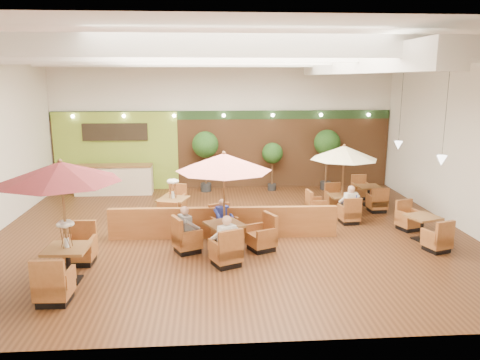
{
  "coord_description": "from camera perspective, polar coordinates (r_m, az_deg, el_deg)",
  "views": [
    {
      "loc": [
        -0.66,
        -13.35,
        4.53
      ],
      "look_at": [
        0.3,
        0.5,
        1.5
      ],
      "focal_mm": 35.0,
      "sensor_mm": 36.0,
      "label": 1
    }
  ],
  "objects": [
    {
      "name": "room",
      "position": [
        14.62,
        -0.4,
        8.78
      ],
      "size": [
        14.04,
        14.0,
        5.52
      ],
      "color": "#381E0F",
      "rests_on": "ground"
    },
    {
      "name": "table_1",
      "position": [
        12.14,
        -1.96,
        -0.52
      ],
      "size": [
        2.83,
        2.83,
        2.7
      ],
      "rotation": [
        0.0,
        0.0,
        0.42
      ],
      "color": "brown",
      "rests_on": "ground"
    },
    {
      "name": "table_0",
      "position": [
        10.93,
        -20.84,
        -1.16
      ],
      "size": [
        2.62,
        2.77,
        2.83
      ],
      "rotation": [
        0.0,
        0.0,
        -0.03
      ],
      "color": "brown",
      "rests_on": "ground"
    },
    {
      "name": "table_3",
      "position": [
        15.23,
        -8.13,
        -3.18
      ],
      "size": [
        1.08,
        2.72,
        1.54
      ],
      "rotation": [
        0.0,
        0.0,
        -0.3
      ],
      "color": "brown",
      "rests_on": "ground"
    },
    {
      "name": "diner_2",
      "position": [
        12.43,
        -6.51,
        -5.43
      ],
      "size": [
        0.44,
        0.46,
        0.81
      ],
      "rotation": [
        0.0,
        0.0,
        5.24
      ],
      "color": "slate",
      "rests_on": "ground"
    },
    {
      "name": "topiary_2",
      "position": [
        19.46,
        10.57,
        4.2
      ],
      "size": [
        1.07,
        1.07,
        2.49
      ],
      "color": "black",
      "rests_on": "ground"
    },
    {
      "name": "topiary_1",
      "position": [
        19.08,
        3.97,
        3.06
      ],
      "size": [
        0.85,
        0.85,
        1.97
      ],
      "color": "black",
      "rests_on": "ground"
    },
    {
      "name": "topiary_0",
      "position": [
        18.85,
        -4.25,
        4.04
      ],
      "size": [
        1.06,
        1.06,
        2.45
      ],
      "color": "black",
      "rests_on": "ground"
    },
    {
      "name": "diner_3",
      "position": [
        15.18,
        13.25,
        -2.54
      ],
      "size": [
        0.36,
        0.3,
        0.71
      ],
      "rotation": [
        0.0,
        0.0,
        0.08
      ],
      "color": "#2536A4",
      "rests_on": "ground"
    },
    {
      "name": "table_4",
      "position": [
        14.37,
        21.29,
        -5.51
      ],
      "size": [
        1.02,
        2.54,
        0.9
      ],
      "rotation": [
        0.0,
        0.0,
        0.32
      ],
      "color": "brown",
      "rests_on": "ground"
    },
    {
      "name": "service_counter",
      "position": [
        19.24,
        -15.08,
        0.04
      ],
      "size": [
        3.0,
        0.75,
        1.18
      ],
      "color": "beige",
      "rests_on": "ground"
    },
    {
      "name": "table_2",
      "position": [
        15.77,
        12.31,
        1.9
      ],
      "size": [
        2.31,
        2.4,
        2.43
      ],
      "rotation": [
        0.0,
        0.0,
        0.09
      ],
      "color": "brown",
      "rests_on": "ground"
    },
    {
      "name": "diner_0",
      "position": [
        11.48,
        -1.74,
        -6.81
      ],
      "size": [
        0.47,
        0.46,
        0.84
      ],
      "rotation": [
        0.0,
        0.0,
        0.52
      ],
      "color": "silver",
      "rests_on": "ground"
    },
    {
      "name": "diner_1",
      "position": [
        13.38,
        -2.08,
        -4.23
      ],
      "size": [
        0.4,
        0.39,
        0.71
      ],
      "rotation": [
        0.0,
        0.0,
        3.65
      ],
      "color": "#2536A4",
      "rests_on": "ground"
    },
    {
      "name": "table_5",
      "position": [
        17.66,
        15.38,
        -1.86
      ],
      "size": [
        0.83,
        2.4,
        0.9
      ],
      "rotation": [
        0.0,
        0.0,
        0.04
      ],
      "color": "brown",
      "rests_on": "ground"
    },
    {
      "name": "booth_divider",
      "position": [
        13.55,
        -2.04,
        -5.2
      ],
      "size": [
        6.58,
        0.33,
        0.91
      ],
      "primitive_type": "cube",
      "rotation": [
        0.0,
        0.0,
        -0.02
      ],
      "color": "brown",
      "rests_on": "ground"
    },
    {
      "name": "diner_4",
      "position": [
        15.18,
        13.26,
        -2.43
      ],
      "size": [
        0.42,
        0.36,
        0.79
      ],
      "rotation": [
        0.0,
        0.0,
        0.21
      ],
      "color": "silver",
      "rests_on": "ground"
    }
  ]
}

